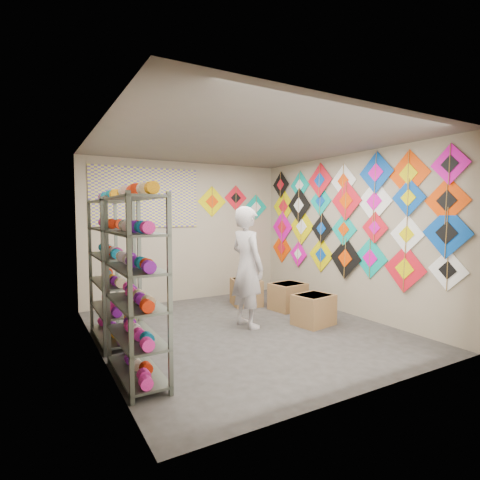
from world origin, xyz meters
TOP-DOWN VIEW (x-y plane):
  - ground at (0.00, 0.00)m, footprint 4.50×4.50m
  - room_walls at (0.00, 0.00)m, footprint 4.50×4.50m
  - shelf_rack_front at (-1.78, -0.85)m, footprint 0.40×1.10m
  - shelf_rack_back at (-1.78, 0.45)m, footprint 0.40×1.10m
  - string_spools at (-1.78, -0.20)m, footprint 0.12×2.36m
  - kite_wall_display at (1.98, 0.04)m, footprint 0.06×4.27m
  - back_wall_kites at (1.03, 2.24)m, footprint 1.64×0.02m
  - poster at (-0.80, 2.23)m, footprint 2.00×0.01m
  - shopkeeper at (0.13, 0.13)m, footprint 0.74×0.55m
  - carton_a at (1.05, -0.31)m, footprint 0.63×0.55m
  - carton_b at (1.27, 0.62)m, footprint 0.63×0.54m
  - carton_c at (0.79, 1.28)m, footprint 0.62×0.66m

SIDE VIEW (x-z plane):
  - ground at x=0.00m, z-range 0.00..0.00m
  - carton_a at x=1.05m, z-range 0.00..0.46m
  - carton_b at x=1.27m, z-range 0.00..0.47m
  - carton_c at x=0.79m, z-range 0.00..0.48m
  - shopkeeper at x=0.13m, z-range 0.00..1.81m
  - shelf_rack_front at x=-1.78m, z-range 0.00..1.90m
  - shelf_rack_back at x=-1.78m, z-range 0.00..1.90m
  - string_spools at x=-1.78m, z-range 0.99..1.11m
  - kite_wall_display at x=1.98m, z-range 0.59..2.68m
  - room_walls at x=0.00m, z-range -0.61..3.89m
  - back_wall_kites at x=1.03m, z-range 1.58..2.30m
  - poster at x=-0.80m, z-range 1.45..2.55m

